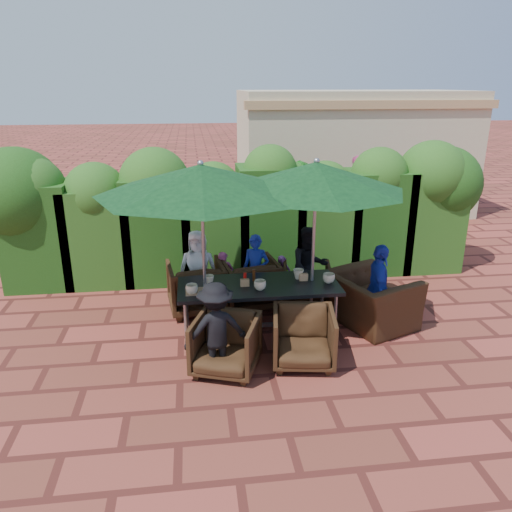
{
  "coord_description": "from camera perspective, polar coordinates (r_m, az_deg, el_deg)",
  "views": [
    {
      "loc": [
        -0.87,
        -6.32,
        3.38
      ],
      "look_at": [
        0.0,
        0.4,
        1.02
      ],
      "focal_mm": 35.0,
      "sensor_mm": 36.0,
      "label": 1
    }
  ],
  "objects": [
    {
      "name": "ground",
      "position": [
        7.22,
        0.39,
        -8.73
      ],
      "size": [
        80.0,
        80.0,
        0.0
      ],
      "primitive_type": "plane",
      "color": "brown",
      "rests_on": "ground"
    },
    {
      "name": "dining_table",
      "position": [
        6.92,
        0.3,
        -3.83
      ],
      "size": [
        2.22,
        0.9,
        0.75
      ],
      "color": "black",
      "rests_on": "ground"
    },
    {
      "name": "umbrella_left",
      "position": [
        6.47,
        -6.3,
        8.67
      ],
      "size": [
        2.75,
        2.75,
        2.46
      ],
      "color": "gray",
      "rests_on": "ground"
    },
    {
      "name": "umbrella_right",
      "position": [
        6.68,
        6.88,
        8.96
      ],
      "size": [
        2.41,
        2.41,
        2.46
      ],
      "color": "gray",
      "rests_on": "ground"
    },
    {
      "name": "chair_far_left",
      "position": [
        7.78,
        -6.85,
        -3.26
      ],
      "size": [
        0.93,
        0.88,
        0.86
      ],
      "primitive_type": "imported",
      "rotation": [
        0.0,
        0.0,
        3.27
      ],
      "color": "black",
      "rests_on": "ground"
    },
    {
      "name": "chair_far_mid",
      "position": [
        7.87,
        -0.7,
        -2.86
      ],
      "size": [
        0.94,
        0.89,
        0.86
      ],
      "primitive_type": "imported",
      "rotation": [
        0.0,
        0.0,
        3.29
      ],
      "color": "black",
      "rests_on": "ground"
    },
    {
      "name": "chair_far_right",
      "position": [
        7.94,
        5.79,
        -3.12
      ],
      "size": [
        0.85,
        0.81,
        0.76
      ],
      "primitive_type": "imported",
      "rotation": [
        0.0,
        0.0,
        2.96
      ],
      "color": "black",
      "rests_on": "ground"
    },
    {
      "name": "chair_near_left",
      "position": [
        6.18,
        -3.49,
        -9.81
      ],
      "size": [
        0.95,
        0.92,
        0.78
      ],
      "primitive_type": "imported",
      "rotation": [
        0.0,
        0.0,
        -0.34
      ],
      "color": "black",
      "rests_on": "ground"
    },
    {
      "name": "chair_near_right",
      "position": [
        6.35,
        5.46,
        -9.0
      ],
      "size": [
        0.87,
        0.83,
        0.78
      ],
      "primitive_type": "imported",
      "rotation": [
        0.0,
        0.0,
        -0.16
      ],
      "color": "black",
      "rests_on": "ground"
    },
    {
      "name": "chair_end_right",
      "position": [
        7.44,
        13.03,
        -4.02
      ],
      "size": [
        1.15,
        1.37,
        1.02
      ],
      "primitive_type": "imported",
      "rotation": [
        0.0,
        0.0,
        1.96
      ],
      "color": "black",
      "rests_on": "ground"
    },
    {
      "name": "adult_far_left",
      "position": [
        7.85,
        -6.63,
        -1.51
      ],
      "size": [
        0.66,
        0.45,
        1.25
      ],
      "primitive_type": "imported",
      "rotation": [
        0.0,
        0.0,
        -0.14
      ],
      "color": "white",
      "rests_on": "ground"
    },
    {
      "name": "adult_far_mid",
      "position": [
        7.82,
        -0.04,
        -1.76
      ],
      "size": [
        0.52,
        0.47,
        1.17
      ],
      "primitive_type": "imported",
      "rotation": [
        0.0,
        0.0,
        -0.38
      ],
      "color": "#1F2FA8",
      "rests_on": "ground"
    },
    {
      "name": "adult_far_right",
      "position": [
        7.91,
        6.06,
        -1.2
      ],
      "size": [
        0.65,
        0.43,
        1.28
      ],
      "primitive_type": "imported",
      "rotation": [
        0.0,
        0.0,
        0.09
      ],
      "color": "black",
      "rests_on": "ground"
    },
    {
      "name": "adult_near_left",
      "position": [
        6.03,
        -4.61,
        -8.35
      ],
      "size": [
        0.82,
        0.48,
        1.19
      ],
      "primitive_type": "imported",
      "rotation": [
        0.0,
        0.0,
        3.33
      ],
      "color": "black",
      "rests_on": "ground"
    },
    {
      "name": "adult_end_right",
      "position": [
        7.26,
        13.78,
        -3.59
      ],
      "size": [
        0.54,
        0.82,
        1.28
      ],
      "primitive_type": "imported",
      "rotation": [
        0.0,
        0.0,
        1.33
      ],
      "color": "#1F2FA8",
      "rests_on": "ground"
    },
    {
      "name": "child_left",
      "position": [
        8.0,
        -3.66,
        -2.53
      ],
      "size": [
        0.36,
        0.31,
        0.86
      ],
      "primitive_type": "imported",
      "rotation": [
        0.0,
        0.0,
        0.23
      ],
      "color": "#D94C91",
      "rests_on": "ground"
    },
    {
      "name": "child_right",
      "position": [
        8.16,
        3.0,
        -2.5
      ],
      "size": [
        0.29,
        0.24,
        0.74
      ],
      "primitive_type": "imported",
      "rotation": [
        0.0,
        0.0,
        0.1
      ],
      "color": "#B155B9",
      "rests_on": "ground"
    },
    {
      "name": "pedestrian_a",
      "position": [
        11.18,
        4.9,
        6.3
      ],
      "size": [
        1.79,
        1.01,
        1.81
      ],
      "primitive_type": "imported",
      "rotation": [
        0.0,
        0.0,
        2.89
      ],
      "color": "#2A8F27",
      "rests_on": "ground"
    },
    {
      "name": "pedestrian_b",
      "position": [
        11.51,
        11.35,
        6.56
      ],
      "size": [
        1.04,
        0.83,
        1.89
      ],
      "primitive_type": "imported",
      "rotation": [
        0.0,
        0.0,
        3.49
      ],
      "color": "#D94C91",
      "rests_on": "ground"
    },
    {
      "name": "pedestrian_c",
      "position": [
        11.85,
        15.58,
        5.77
      ],
      "size": [
        1.1,
        0.79,
        1.56
      ],
      "primitive_type": "imported",
      "rotation": [
        0.0,
        0.0,
        2.77
      ],
      "color": "#95979D",
      "rests_on": "ground"
    },
    {
      "name": "cup_a",
      "position": [
        6.62,
        -7.35,
        -3.78
      ],
      "size": [
        0.16,
        0.16,
        0.13
      ],
      "primitive_type": "imported",
      "color": "beige",
      "rests_on": "dining_table"
    },
    {
      "name": "cup_b",
      "position": [
        6.9,
        -5.38,
        -2.73
      ],
      "size": [
        0.14,
        0.14,
        0.13
      ],
      "primitive_type": "imported",
      "color": "beige",
      "rests_on": "dining_table"
    },
    {
      "name": "cup_c",
      "position": [
        6.69,
        0.46,
        -3.35
      ],
      "size": [
        0.17,
        0.17,
        0.13
      ],
      "primitive_type": "imported",
      "color": "beige",
      "rests_on": "dining_table"
    },
    {
      "name": "cup_d",
      "position": [
        7.09,
        4.88,
        -2.07
      ],
      "size": [
        0.15,
        0.15,
        0.14
      ],
      "primitive_type": "imported",
      "color": "beige",
      "rests_on": "dining_table"
    },
    {
      "name": "cup_e",
      "position": [
        7.0,
        8.32,
        -2.53
      ],
      "size": [
        0.17,
        0.17,
        0.13
      ],
      "primitive_type": "imported",
      "color": "beige",
      "rests_on": "dining_table"
    },
    {
      "name": "ketchup_bottle",
      "position": [
        6.87,
        -1.27,
        -2.57
      ],
      "size": [
        0.04,
        0.04,
        0.17
      ],
      "primitive_type": "cylinder",
      "color": "#B20C0A",
      "rests_on": "dining_table"
    },
    {
      "name": "sauce_bottle",
      "position": [
        6.98,
        -0.24,
        -2.2
      ],
      "size": [
        0.04,
        0.04,
        0.17
      ],
      "primitive_type": "cylinder",
      "color": "#4C230C",
      "rests_on": "dining_table"
    },
    {
      "name": "serving_tray",
      "position": [
        6.69,
        -6.54,
        -4.04
      ],
      "size": [
        0.35,
        0.25,
        0.02
      ],
      "primitive_type": "cube",
      "color": "#9F724D",
      "rests_on": "dining_table"
    },
    {
      "name": "number_block_left",
      "position": [
        6.82,
        -1.29,
        -3.06
      ],
      "size": [
        0.12,
        0.06,
        0.1
      ],
      "primitive_type": "cube",
      "color": "tan",
      "rests_on": "dining_table"
    },
    {
      "name": "number_block_right",
      "position": [
        7.04,
        5.44,
        -2.41
      ],
      "size": [
        0.12,
        0.06,
        0.1
      ],
      "primitive_type": "cube",
      "color": "tan",
      "rests_on": "dining_table"
    },
    {
      "name": "hedge_wall",
      "position": [
        8.92,
        -2.25,
        5.72
      ],
      "size": [
        9.1,
        1.6,
        2.42
      ],
      "color": "#1A380F",
      "rests_on": "ground"
    },
    {
      "name": "building",
      "position": [
        14.13,
        10.9,
        11.61
      ],
      "size": [
        6.2,
        3.08,
        3.2
      ],
      "color": "#C6BC93",
      "rests_on": "ground"
    }
  ]
}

